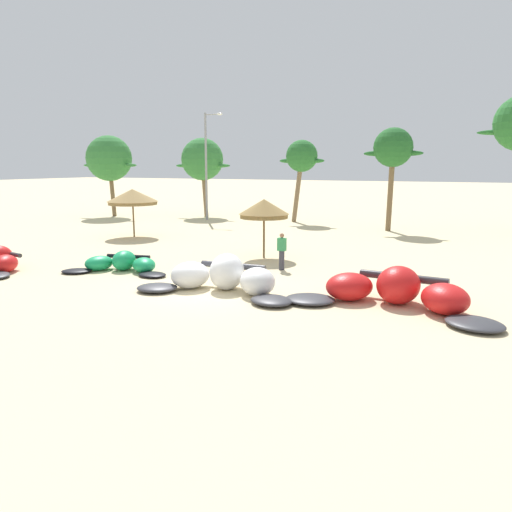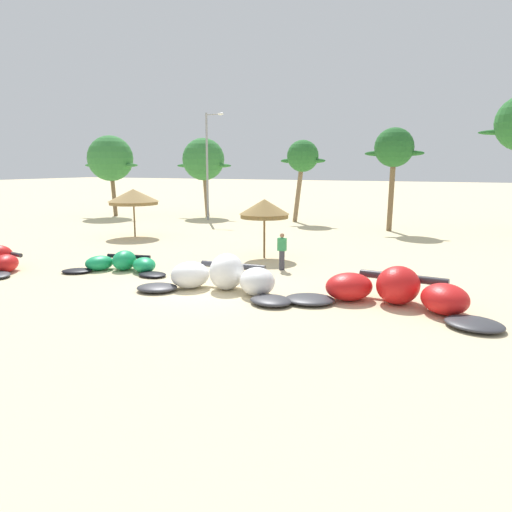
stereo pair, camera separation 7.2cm
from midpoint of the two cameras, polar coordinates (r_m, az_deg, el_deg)
ground_plane at (r=18.28m, az=-5.86°, el=-3.86°), size 260.00×260.00×0.00m
kite_left at (r=21.97m, az=-15.41°, el=-0.87°), size 4.80×2.82×0.86m
kite_left_of_center at (r=17.81m, az=-3.96°, el=-2.52°), size 6.22×2.94×1.33m
kite_center at (r=16.55m, az=15.68°, el=-4.00°), size 7.05×3.51×1.25m
beach_umbrella_near_van at (r=32.19m, az=-14.17°, el=6.66°), size 3.20×3.20×3.04m
beach_umbrella_middle at (r=24.02m, az=0.84°, el=5.51°), size 2.46×2.46×2.90m
person_near_kites at (r=21.40m, az=2.90°, el=0.54°), size 0.36×0.24×1.62m
palm_leftmost at (r=46.27m, az=-16.68°, el=10.74°), size 5.99×4.00×7.11m
palm_left at (r=44.52m, az=-6.28°, el=11.02°), size 5.55×3.70×6.89m
palm_left_of_gap at (r=39.63m, az=5.24°, el=11.29°), size 3.74×2.49×6.48m
palm_center_left at (r=35.35m, az=15.53°, el=11.83°), size 3.98×2.65×7.03m
lamppost_west at (r=41.32m, az=-5.69°, el=10.91°), size 1.70×0.24×8.69m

